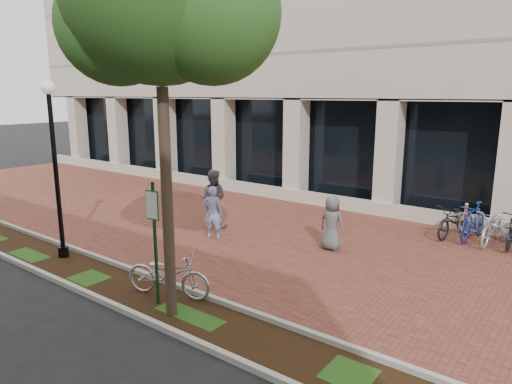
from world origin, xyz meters
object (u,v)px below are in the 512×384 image
Objects in this scene: lamppost at (55,161)px; street_tree at (162,0)px; pedestrian_mid at (213,199)px; pedestrian_left at (213,212)px; pedestrian_right at (332,223)px; locked_bicycle at (168,274)px; bollard at (465,218)px; bike_rack_cluster at (502,227)px; parking_sign at (154,229)px.

lamppost is 0.59× the size of street_tree.
lamppost is at bearing 48.29° from pedestrian_mid.
street_tree is 4.05× the size of pedestrian_mid.
pedestrian_right is (3.45, 1.24, -0.03)m from pedestrian_left.
pedestrian_mid is at bearing 13.08° from locked_bicycle.
bollard is (8.30, 8.95, -2.15)m from lamppost.
lamppost reaches higher than pedestrian_right.
pedestrian_right reaches higher than bike_rack_cluster.
street_tree is at bearing -5.51° from lamppost.
bollard is at bearing 70.32° from street_tree.
pedestrian_right is at bearing -124.56° from bollard.
street_tree reaches higher than pedestrian_right.
lamppost is at bearing -134.47° from bike_rack_cluster.
lamppost is at bearing 174.49° from street_tree.
street_tree is 8.02m from pedestrian_mid.
locked_bicycle reaches higher than bollard.
lamppost is 5.10m from pedestrian_mid.
bike_rack_cluster is at bearing -25.64° from bollard.
street_tree is (0.64, -0.11, 4.36)m from parking_sign.
street_tree is 3.96× the size of locked_bicycle.
locked_bicycle is at bearing 96.52° from pedestrian_mid.
pedestrian_mid is at bearing 124.97° from street_tree.
locked_bicycle is (-0.09, 0.41, -1.15)m from parking_sign.
parking_sign reaches higher than pedestrian_right.
locked_bicycle is 1.02× the size of pedestrian_mid.
parking_sign is 4.42m from lamppost.
bike_rack_cluster is at bearing 63.03° from street_tree.
pedestrian_left reaches higher than bollard.
parking_sign is 0.33× the size of street_tree.
locked_bicycle is at bearing 77.00° from pedestrian_right.
street_tree is at bearing -109.68° from bollard.
pedestrian_right is at bearing 160.06° from pedestrian_mid.
pedestrian_right is at bearing 41.87° from lamppost.
parking_sign is at bearing -4.87° from lamppost.
street_tree is at bearing -15.82° from parking_sign.
parking_sign is at bearing -116.60° from bike_rack_cluster.
bike_rack_cluster reaches higher than bollard.
lamppost is at bearing 71.97° from locked_bicycle.
street_tree reaches higher than parking_sign.
pedestrian_left is at bearing 60.46° from lamppost.
bike_rack_cluster is (4.52, 8.87, -5.49)m from street_tree.
lamppost is 4.64× the size of bollard.
street_tree is 4.85× the size of pedestrian_left.
lamppost is 1.31× the size of bike_rack_cluster.
pedestrian_right is (4.22, 0.39, -0.19)m from pedestrian_mid.
lamppost reaches higher than pedestrian_mid.
parking_sign is at bearing 173.66° from locked_bicycle.
pedestrian_left is (2.14, 3.77, -1.85)m from lamppost.
parking_sign reaches higher than bike_rack_cluster.
pedestrian_right is (5.59, 5.01, -1.88)m from lamppost.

